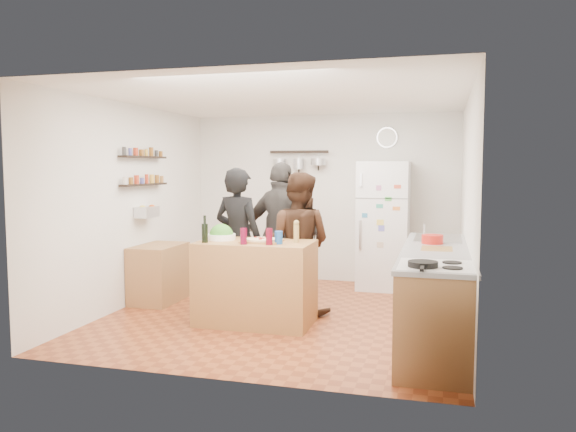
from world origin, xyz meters
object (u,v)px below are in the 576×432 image
(person_center, at_px, (298,243))
(skillet, at_px, (423,264))
(person_back, at_px, (282,233))
(wall_clock, at_px, (387,138))
(prep_island, at_px, (256,283))
(counter_run, at_px, (436,296))
(person_left, at_px, (238,240))
(fridge, at_px, (383,225))
(red_bowl, at_px, (432,239))
(side_table, at_px, (159,273))
(salad_bowl, at_px, (221,237))
(pepper_mill, at_px, (296,234))
(salt_canister, at_px, (279,238))
(wine_bottle, at_px, (205,233))

(person_center, xyz_separation_m, skillet, (1.48, -1.75, 0.11))
(person_back, relative_size, wall_clock, 5.96)
(prep_island, distance_m, counter_run, 1.92)
(skillet, bearing_deg, person_left, 142.93)
(fridge, bearing_deg, red_bowl, -70.05)
(prep_island, xyz_separation_m, person_center, (0.34, 0.57, 0.38))
(wall_clock, relative_size, side_table, 0.37)
(prep_island, height_order, red_bowl, red_bowl)
(prep_island, relative_size, person_center, 0.75)
(prep_island, relative_size, salad_bowl, 3.89)
(counter_run, height_order, skillet, skillet)
(salad_bowl, relative_size, fridge, 0.18)
(wall_clock, bearing_deg, salad_bowl, -122.73)
(pepper_mill, relative_size, side_table, 0.24)
(salad_bowl, bearing_deg, red_bowl, 5.39)
(salad_bowl, xyz_separation_m, person_center, (0.76, 0.52, -0.11))
(person_left, bearing_deg, pepper_mill, 165.36)
(prep_island, bearing_deg, person_center, 59.12)
(salt_canister, relative_size, skillet, 0.57)
(person_left, distance_m, side_table, 1.25)
(salad_bowl, xyz_separation_m, red_bowl, (2.29, 0.22, 0.02))
(salt_canister, xyz_separation_m, skillet, (1.52, -1.06, -0.04))
(wine_bottle, xyz_separation_m, skillet, (2.32, -0.96, -0.07))
(prep_island, relative_size, person_back, 0.70)
(red_bowl, relative_size, side_table, 0.28)
(person_center, bearing_deg, side_table, 6.37)
(person_left, height_order, counter_run, person_left)
(salt_canister, height_order, person_left, person_left)
(salt_canister, xyz_separation_m, counter_run, (1.62, 0.01, -0.53))
(salt_canister, bearing_deg, wine_bottle, -172.87)
(wine_bottle, bearing_deg, prep_island, 23.75)
(person_left, bearing_deg, red_bowl, -172.54)
(wine_bottle, xyz_separation_m, person_left, (0.12, 0.70, -0.15))
(salad_bowl, xyz_separation_m, pepper_mill, (0.87, 0.00, 0.06))
(red_bowl, distance_m, fridge, 2.05)
(pepper_mill, distance_m, side_table, 2.15)
(salt_canister, distance_m, wall_clock, 3.02)
(prep_island, bearing_deg, salt_canister, -21.80)
(wine_bottle, height_order, counter_run, wine_bottle)
(prep_island, height_order, person_center, person_center)
(fridge, bearing_deg, prep_island, -118.07)
(person_center, bearing_deg, person_back, -43.84)
(skillet, bearing_deg, person_center, 130.31)
(counter_run, bearing_deg, wine_bottle, -177.28)
(person_back, bearing_deg, counter_run, 164.86)
(skillet, height_order, fridge, fridge)
(person_back, relative_size, counter_run, 0.68)
(prep_island, height_order, side_table, prep_island)
(person_center, distance_m, skillet, 2.29)
(person_left, xyz_separation_m, side_table, (-1.14, 0.15, -0.49))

